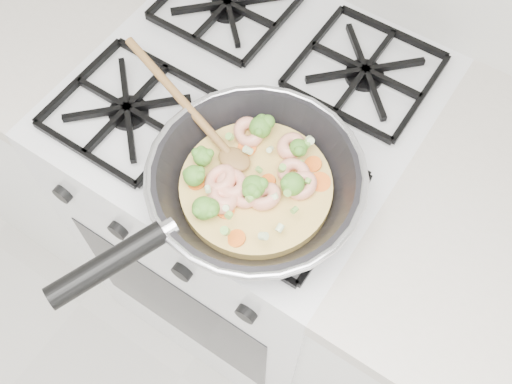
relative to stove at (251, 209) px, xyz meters
The scene contains 3 objects.
stove is the anchor object (origin of this frame).
counter_left 0.80m from the stove, behind, with size 1.00×0.60×0.90m.
skillet 0.54m from the stove, 54.41° to the right, with size 0.47×0.48×0.10m.
Camera 1 is at (0.37, 1.17, 1.72)m, focal length 40.63 mm.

